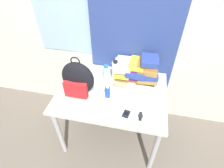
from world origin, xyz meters
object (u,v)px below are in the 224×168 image
object	(u,v)px
sunscreen_bottle	(108,92)
wristwatch	(140,116)
backpack	(78,79)
cell_phone	(126,114)
water_bottle	(106,73)
sports_bottle	(115,71)
book_stack_center	(136,71)
book_stack_left	(123,69)
book_stack_right	(148,70)
sunglasses_case	(120,85)

from	to	relation	value
sunscreen_bottle	wristwatch	bearing A→B (deg)	-27.93
backpack	cell_phone	bearing A→B (deg)	-20.12
water_bottle	sports_bottle	bearing A→B (deg)	9.25
backpack	book_stack_center	xyz separation A→B (m)	(0.54, 0.37, -0.08)
water_bottle	sunscreen_bottle	distance (m)	0.29
book_stack_center	wristwatch	size ratio (longest dim) A/B	2.87
backpack	water_bottle	world-z (taller)	backpack
book_stack_center	sports_bottle	xyz separation A→B (m)	(-0.23, -0.07, 0.02)
book_stack_left	sports_bottle	xyz separation A→B (m)	(-0.08, -0.07, 0.01)
book_stack_center	book_stack_right	distance (m)	0.13
book_stack_left	book_stack_center	bearing A→B (deg)	0.07
sunscreen_bottle	sunglasses_case	xyz separation A→B (m)	(0.09, 0.18, -0.05)
water_bottle	sunglasses_case	size ratio (longest dim) A/B	1.19
backpack	wristwatch	bearing A→B (deg)	-15.88
book_stack_left	wristwatch	world-z (taller)	book_stack_left
book_stack_center	sports_bottle	distance (m)	0.24
backpack	sunscreen_bottle	size ratio (longest dim) A/B	2.89
book_stack_left	sunglasses_case	xyz separation A→B (m)	(-0.00, -0.18, -0.08)
sunglasses_case	wristwatch	world-z (taller)	sunglasses_case
backpack	cell_phone	world-z (taller)	backpack
cell_phone	sports_bottle	bearing A→B (deg)	112.53
backpack	book_stack_left	world-z (taller)	backpack
sports_bottle	cell_phone	xyz separation A→B (m)	(0.20, -0.48, -0.11)
sunscreen_bottle	sunglasses_case	world-z (taller)	sunscreen_bottle
water_bottle	cell_phone	world-z (taller)	water_bottle
book_stack_left	sunscreen_bottle	size ratio (longest dim) A/B	1.88
book_stack_right	sunglasses_case	size ratio (longest dim) A/B	1.85
book_stack_center	sunglasses_case	size ratio (longest dim) A/B	1.90
book_stack_left	water_bottle	size ratio (longest dim) A/B	1.53
book_stack_right	wristwatch	world-z (taller)	book_stack_right
water_bottle	book_stack_center	bearing A→B (deg)	15.22
sunscreen_bottle	water_bottle	bearing A→B (deg)	106.31
water_bottle	sunglasses_case	distance (m)	0.21
sunscreen_bottle	book_stack_left	bearing A→B (deg)	75.29
wristwatch	book_stack_center	bearing A→B (deg)	100.88
book_stack_left	sunglasses_case	size ratio (longest dim) A/B	1.82
book_stack_center	sports_bottle	size ratio (longest dim) A/B	1.20
sports_bottle	wristwatch	xyz separation A→B (m)	(0.33, -0.48, -0.11)
sports_bottle	sunglasses_case	bearing A→B (deg)	-57.79
sports_bottle	water_bottle	bearing A→B (deg)	-170.75
water_bottle	wristwatch	bearing A→B (deg)	-46.90
book_stack_right	wristwatch	size ratio (longest dim) A/B	2.79
sunscreen_bottle	cell_phone	world-z (taller)	sunscreen_bottle
water_bottle	book_stack_right	bearing A→B (deg)	11.29
book_stack_right	wristwatch	bearing A→B (deg)	-91.96
backpack	wristwatch	size ratio (longest dim) A/B	4.21
backpack	sports_bottle	distance (m)	0.44
sports_bottle	sunglasses_case	world-z (taller)	sports_bottle
book_stack_left	book_stack_center	xyz separation A→B (m)	(0.15, 0.00, -0.00)
book_stack_left	sunscreen_bottle	distance (m)	0.38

